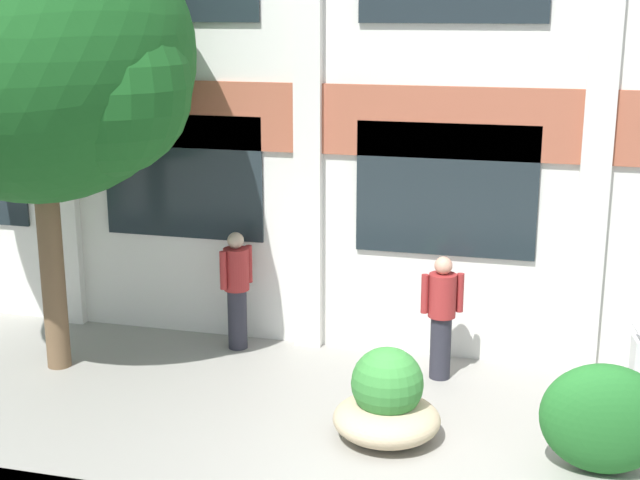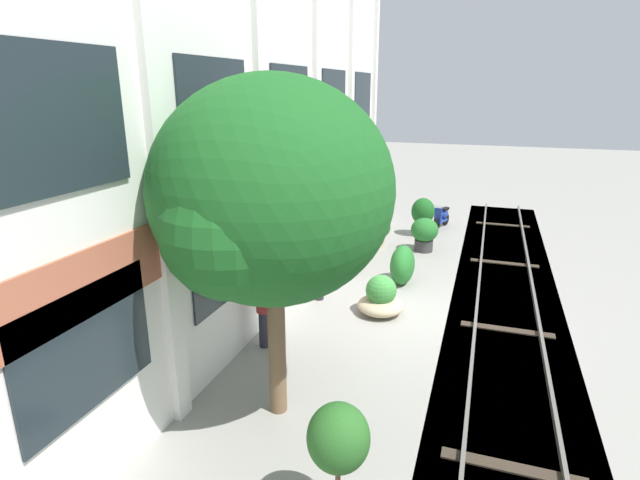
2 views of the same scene
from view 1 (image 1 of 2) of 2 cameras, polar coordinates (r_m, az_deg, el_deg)
The scene contains 7 objects.
ground_plane at distance 9.21m, azimuth 5.05°, elevation -14.56°, with size 80.00×80.00×0.00m, color gray.
apartment_facade at distance 11.41m, azimuth 8.59°, elevation 14.03°, with size 18.29×0.64×8.84m.
broadleaf_tree at distance 11.26m, azimuth -17.73°, elevation 10.78°, with size 3.99×3.80×5.73m.
potted_plant_wide_bowl at distance 9.67m, azimuth 4.30°, elevation -10.37°, with size 1.16×1.16×1.02m.
resident_by_doorway at distance 11.97m, azimuth -5.35°, elevation -3.00°, with size 0.34×0.47×1.62m.
resident_watching_tracks at distance 11.07m, azimuth 7.79°, elevation -4.71°, with size 0.50×0.34×1.57m.
topiary_hedge at distance 9.35m, azimuth 17.72°, elevation -10.85°, with size 1.25×0.70×1.14m, color #236B28.
Camera 1 is at (1.29, -7.94, 4.49)m, focal length 50.00 mm.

